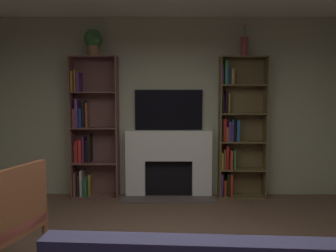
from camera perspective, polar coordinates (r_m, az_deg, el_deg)
The scene contains 8 objects.
wall_back_accent at distance 5.51m, azimuth 0.12°, elevation 3.14°, with size 5.80×0.06×2.86m, color #ACAF8D.
fireplace at distance 5.47m, azimuth 0.11°, elevation -6.05°, with size 1.47×0.51×1.07m.
tv at distance 5.45m, azimuth 0.12°, elevation 2.74°, with size 1.08×0.06×0.64m, color black.
bookshelf_left at distance 5.55m, azimuth -13.02°, elevation -1.20°, with size 0.73×0.30×2.23m.
bookshelf_right at distance 5.51m, azimuth 11.38°, elevation -0.80°, with size 0.73×0.27×2.23m.
potted_plant at distance 5.53m, azimuth -12.45°, elevation 13.82°, with size 0.28×0.28×0.41m.
vase_with_flowers at distance 5.50m, azimuth 12.69°, elevation 13.04°, with size 0.11×0.11×0.49m.
armchair at distance 3.39m, azimuth -26.00°, elevation -13.98°, with size 0.74×0.81×1.02m.
Camera 1 is at (0.02, -2.61, 1.61)m, focal length 36.27 mm.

